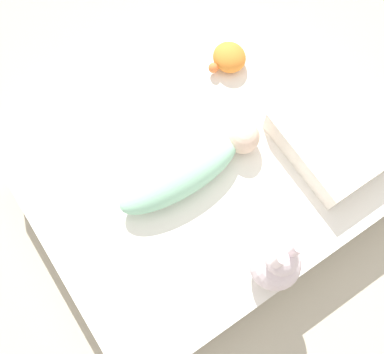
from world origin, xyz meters
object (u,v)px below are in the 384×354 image
(bunny_plush, at_px, (276,263))
(turtle_plush, at_px, (229,58))
(swaddled_baby, at_px, (190,169))
(pillow, at_px, (330,141))

(bunny_plush, distance_m, turtle_plush, 0.81)
(swaddled_baby, bearing_deg, bunny_plush, -82.62)
(bunny_plush, height_order, turtle_plush, bunny_plush)
(pillow, bearing_deg, swaddled_baby, -21.61)
(pillow, xyz_separation_m, turtle_plush, (0.10, -0.49, -0.01))
(pillow, bearing_deg, bunny_plush, 28.94)
(pillow, relative_size, bunny_plush, 1.13)
(swaddled_baby, relative_size, turtle_plush, 3.62)
(pillow, height_order, bunny_plush, bunny_plush)
(pillow, xyz_separation_m, bunny_plush, (0.44, 0.24, 0.06))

